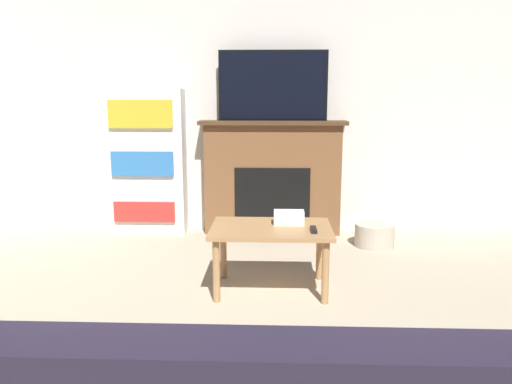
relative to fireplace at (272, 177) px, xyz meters
The scene contains 8 objects.
wall_back 0.81m from the fireplace, 143.54° to the left, with size 6.90×0.06×2.70m.
fireplace is the anchor object (origin of this frame).
tv 0.91m from the fireplace, 90.00° to the right, with size 1.07×0.03×0.68m.
coffee_table 1.57m from the fireplace, 89.94° to the right, with size 0.86×0.59×0.48m.
tissue_box 1.49m from the fireplace, 84.99° to the right, with size 0.22×0.12×0.10m.
remote_control 1.70m from the fireplace, 79.93° to the right, with size 0.04×0.15×0.02m.
bookshelf 1.30m from the fireplace, behind, with size 0.80×0.29×1.47m.
storage_basket 1.17m from the fireplace, 24.52° to the right, with size 0.37×0.37×0.21m.
Camera 1 is at (0.22, -0.71, 1.39)m, focal length 35.00 mm.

